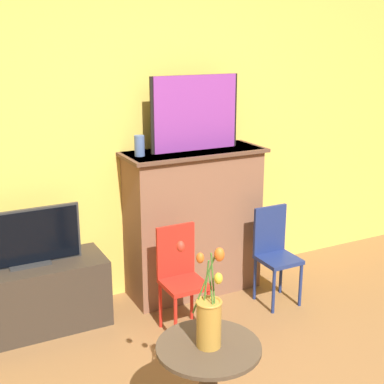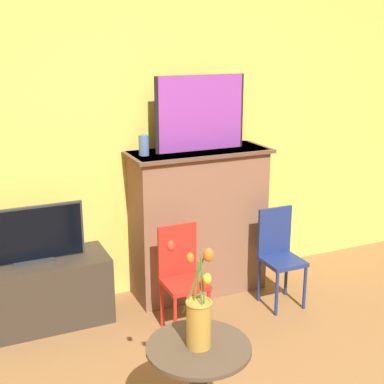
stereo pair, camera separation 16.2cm
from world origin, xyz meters
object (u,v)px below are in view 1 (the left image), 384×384
tv_monitor (27,239)px  painting (195,113)px  chair_blue (274,249)px  chair_red (180,273)px  vase_tulips (209,316)px

tv_monitor → painting: bearing=1.3°
chair_blue → chair_red: bearing=-176.7°
painting → chair_blue: (0.44, -0.43, -0.99)m
painting → chair_blue: 1.17m
tv_monitor → chair_red: tv_monitor is taller
chair_red → vase_tulips: bearing=-108.8°
painting → vase_tulips: bearing=-115.2°
tv_monitor → chair_red: 1.03m
chair_red → chair_blue: 0.80m
chair_blue → vase_tulips: 1.59m
painting → chair_blue: bearing=-44.1°
painting → vase_tulips: size_ratio=1.36×
chair_red → vase_tulips: 1.11m
tv_monitor → vase_tulips: (0.55, -1.47, 0.03)m
painting → chair_blue: painting is taller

